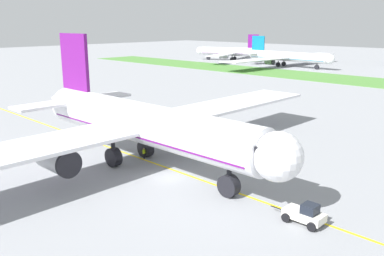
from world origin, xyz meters
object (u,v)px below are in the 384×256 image
(pushback_tug, at_px, (305,214))
(ground_crew_marshaller_front, at_px, (144,152))
(parked_airliner_far_centre, at_px, (286,57))
(airliner_foreground, at_px, (140,123))
(parked_airliner_far_left, at_px, (230,52))

(pushback_tug, height_order, ground_crew_marshaller_front, pushback_tug)
(ground_crew_marshaller_front, bearing_deg, parked_airliner_far_centre, 114.08)
(airliner_foreground, bearing_deg, parked_airliner_far_left, 125.34)
(parked_airliner_far_centre, bearing_deg, pushback_tug, -57.00)
(airliner_foreground, distance_m, ground_crew_marshaller_front, 5.60)
(parked_airliner_far_left, height_order, parked_airliner_far_centre, parked_airliner_far_left)
(ground_crew_marshaller_front, relative_size, parked_airliner_far_left, 0.03)
(ground_crew_marshaller_front, relative_size, parked_airliner_far_centre, 0.02)
(airliner_foreground, distance_m, pushback_tug, 25.01)
(ground_crew_marshaller_front, xyz_separation_m, parked_airliner_far_centre, (-56.00, 125.34, 3.45))
(airliner_foreground, height_order, pushback_tug, airliner_foreground)
(airliner_foreground, bearing_deg, parked_airliner_far_centre, 114.45)
(airliner_foreground, relative_size, parked_airliner_far_centre, 1.00)
(parked_airliner_far_left, bearing_deg, parked_airliner_far_centre, -9.81)
(pushback_tug, bearing_deg, parked_airliner_far_centre, 123.00)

